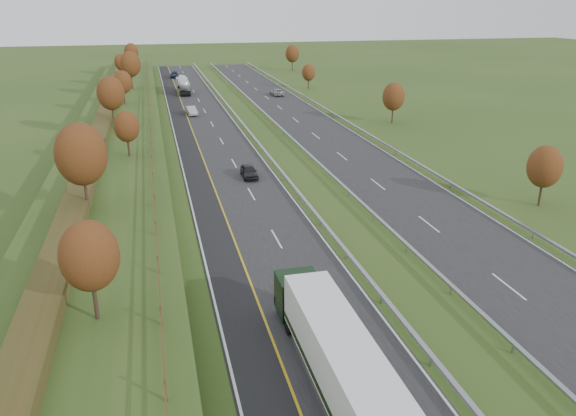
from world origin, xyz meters
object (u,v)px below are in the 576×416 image
object	(u,v)px
road_tanker	(183,84)
car_silver_mid	(191,111)
car_small_far	(174,75)
car_dark_near	(249,171)
box_lorry	(334,353)
car_oncoming	(277,92)

from	to	relation	value
road_tanker	car_silver_mid	world-z (taller)	road_tanker
car_small_far	car_silver_mid	bearing A→B (deg)	-86.17
car_dark_near	car_small_far	size ratio (longest dim) A/B	0.81
car_small_far	car_dark_near	bearing A→B (deg)	-84.10
road_tanker	box_lorry	bearing A→B (deg)	-89.55
car_oncoming	road_tanker	bearing A→B (deg)	-28.59
car_dark_near	car_oncoming	size ratio (longest dim) A/B	0.86
road_tanker	car_small_far	bearing A→B (deg)	91.31
car_dark_near	car_silver_mid	distance (m)	38.99
road_tanker	car_oncoming	bearing A→B (deg)	-23.71
box_lorry	car_dark_near	xyz separation A→B (m)	(2.25, 37.55, -1.59)
road_tanker	car_small_far	distance (m)	26.36
car_oncoming	box_lorry	bearing A→B (deg)	74.24
car_silver_mid	car_oncoming	world-z (taller)	car_silver_mid
car_dark_near	car_silver_mid	size ratio (longest dim) A/B	0.91
box_lorry	car_small_far	size ratio (longest dim) A/B	3.20
road_tanker	car_small_far	world-z (taller)	road_tanker
car_silver_mid	box_lorry	bearing A→B (deg)	-96.81
car_silver_mid	car_oncoming	xyz separation A→B (m)	(19.23, 17.47, -0.08)
car_silver_mid	car_small_far	distance (m)	52.07
car_dark_near	car_oncoming	world-z (taller)	car_dark_near
road_tanker	car_dark_near	xyz separation A→B (m)	(3.05, -64.58, -1.12)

